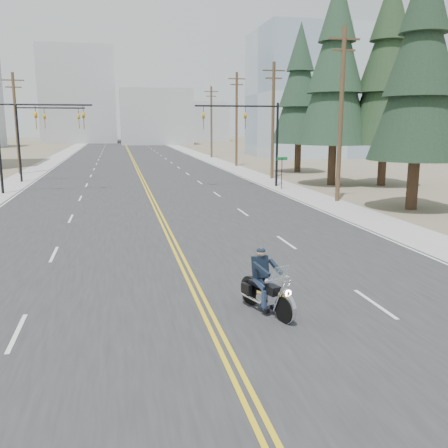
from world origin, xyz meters
TOP-DOWN VIEW (x-y plane):
  - ground_plane at (0.00, 0.00)m, footprint 400.00×400.00m
  - road at (0.00, 70.00)m, footprint 20.00×200.00m
  - sidewalk_left at (-11.50, 70.00)m, footprint 3.00×200.00m
  - sidewalk_right at (11.50, 70.00)m, footprint 3.00×200.00m
  - traffic_mast_left at (-8.98, 32.00)m, footprint 7.10×0.26m
  - traffic_mast_right at (8.98, 32.00)m, footprint 7.10×0.26m
  - traffic_mast_far at (-9.31, 40.00)m, footprint 6.10×0.26m
  - street_sign at (10.80, 30.00)m, footprint 0.90×0.06m
  - utility_pole_b at (12.50, 23.00)m, footprint 2.20×0.30m
  - utility_pole_c at (12.50, 38.00)m, footprint 2.20×0.30m
  - utility_pole_d at (12.50, 53.00)m, footprint 2.20×0.30m
  - utility_pole_e at (12.50, 70.00)m, footprint 2.20×0.30m
  - utility_pole_left at (-12.50, 48.00)m, footprint 2.20×0.30m
  - glass_building at (32.00, 70.00)m, footprint 24.00×16.00m
  - haze_bldg_b at (8.00, 125.00)m, footprint 18.00×14.00m
  - haze_bldg_c at (40.00, 110.00)m, footprint 16.00×12.00m
  - haze_bldg_d at (-12.00, 140.00)m, footprint 20.00×15.00m
  - haze_bldg_e at (25.00, 150.00)m, footprint 14.00×14.00m
  - motorcyclist at (1.66, 4.04)m, footprint 1.71×2.54m
  - conifer_near at (15.64, 18.98)m, footprint 5.83×5.83m
  - conifer_mid at (20.19, 30.78)m, footprint 6.62×6.62m
  - conifer_tall at (16.05, 32.00)m, footprint 6.34×6.34m
  - conifer_far at (17.32, 43.92)m, footprint 5.94×5.94m

SIDE VIEW (x-z plane):
  - ground_plane at x=0.00m, z-range 0.00..0.00m
  - road at x=0.00m, z-range 0.00..0.01m
  - sidewalk_left at x=-11.50m, z-range 0.00..0.01m
  - sidewalk_right at x=11.50m, z-range 0.00..0.01m
  - motorcyclist at x=1.66m, z-range 0.00..1.83m
  - street_sign at x=10.80m, z-range 0.49..3.12m
  - traffic_mast_far at x=-9.31m, z-range 1.37..8.37m
  - traffic_mast_left at x=-8.98m, z-range 1.44..8.44m
  - traffic_mast_right at x=8.98m, z-range 1.44..8.44m
  - utility_pole_left at x=-12.50m, z-range 0.23..10.73m
  - utility_pole_c at x=12.50m, z-range 0.23..11.23m
  - utility_pole_e at x=12.50m, z-range 0.23..11.23m
  - utility_pole_b at x=12.50m, z-range 0.23..11.73m
  - utility_pole_d at x=12.50m, z-range 0.23..11.73m
  - haze_bldg_e at x=25.00m, z-range 0.00..12.00m
  - haze_bldg_b at x=8.00m, z-range 0.00..14.00m
  - conifer_near at x=15.64m, z-range 1.14..16.57m
  - haze_bldg_c at x=40.00m, z-range 0.00..18.00m
  - conifer_far at x=17.32m, z-range 1.17..17.07m
  - glass_building at x=32.00m, z-range 0.00..20.00m
  - conifer_tall at x=16.05m, z-range 1.31..18.91m
  - conifer_mid at x=20.19m, z-range 1.31..18.97m
  - haze_bldg_d at x=-12.00m, z-range 0.00..26.00m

